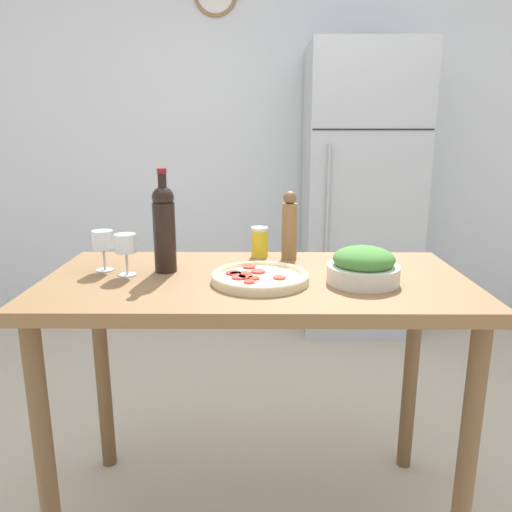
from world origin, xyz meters
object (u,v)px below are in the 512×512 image
object	(u,v)px
pepper_mill	(289,227)
wine_bottle	(164,226)
refrigerator	(360,193)
homemade_pizza	(260,277)
salt_canister	(260,242)
wine_glass_near	(126,246)
salad_bowl	(363,266)
wine_glass_far	(103,242)

from	to	relation	value
pepper_mill	wine_bottle	bearing A→B (deg)	-157.88
refrigerator	homemade_pizza	bearing A→B (deg)	-109.76
refrigerator	salt_canister	world-z (taller)	refrigerator
wine_glass_near	salad_bowl	size ratio (longest dim) A/B	0.62
salad_bowl	salt_canister	bearing A→B (deg)	134.19
salad_bowl	wine_glass_far	bearing A→B (deg)	171.10
refrigerator	salad_bowl	bearing A→B (deg)	-100.78
wine_glass_near	refrigerator	bearing A→B (deg)	58.65
wine_bottle	pepper_mill	distance (m)	0.45
refrigerator	homemade_pizza	distance (m)	2.00
wine_glass_far	salad_bowl	distance (m)	0.84
wine_glass_near	salt_canister	size ratio (longest dim) A/B	1.23
wine_glass_near	salt_canister	bearing A→B (deg)	30.43
wine_bottle	refrigerator	bearing A→B (deg)	60.73
refrigerator	salad_bowl	size ratio (longest dim) A/B	8.50
wine_glass_far	salad_bowl	size ratio (longest dim) A/B	0.62
pepper_mill	salad_bowl	bearing A→B (deg)	-54.62
wine_glass_near	wine_glass_far	size ratio (longest dim) A/B	1.00
salt_canister	pepper_mill	bearing A→B (deg)	-16.03
wine_bottle	pepper_mill	xyz separation A→B (m)	(0.42, 0.17, -0.03)
pepper_mill	wine_glass_near	bearing A→B (deg)	-157.62
refrigerator	wine_bottle	distance (m)	2.02
homemade_pizza	salt_canister	size ratio (longest dim) A/B	2.74
wine_glass_near	salt_canister	distance (m)	0.50
refrigerator	salad_bowl	world-z (taller)	refrigerator
wine_bottle	wine_glass_far	xyz separation A→B (m)	(-0.21, 0.01, -0.05)
wine_glass_far	wine_bottle	bearing A→B (deg)	-1.50
homemade_pizza	pepper_mill	bearing A→B (deg)	69.78
homemade_pizza	wine_glass_far	bearing A→B (deg)	166.41
wine_glass_far	salt_canister	world-z (taller)	wine_glass_far
wine_glass_far	salt_canister	size ratio (longest dim) A/B	1.23
homemade_pizza	salad_bowl	bearing A→B (deg)	-0.98
wine_bottle	homemade_pizza	xyz separation A→B (m)	(0.31, -0.12, -0.14)
refrigerator	homemade_pizza	xyz separation A→B (m)	(-0.68, -1.88, -0.03)
wine_glass_near	wine_glass_far	world-z (taller)	same
wine_glass_near	wine_glass_far	xyz separation A→B (m)	(-0.09, 0.06, -0.00)
wine_glass_near	pepper_mill	xyz separation A→B (m)	(0.53, 0.22, 0.02)
wine_glass_far	salt_canister	bearing A→B (deg)	20.73
wine_bottle	salad_bowl	world-z (taller)	wine_bottle
refrigerator	wine_glass_near	size ratio (longest dim) A/B	13.82
wine_glass_far	salt_canister	distance (m)	0.55
wine_bottle	salt_canister	world-z (taller)	wine_bottle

